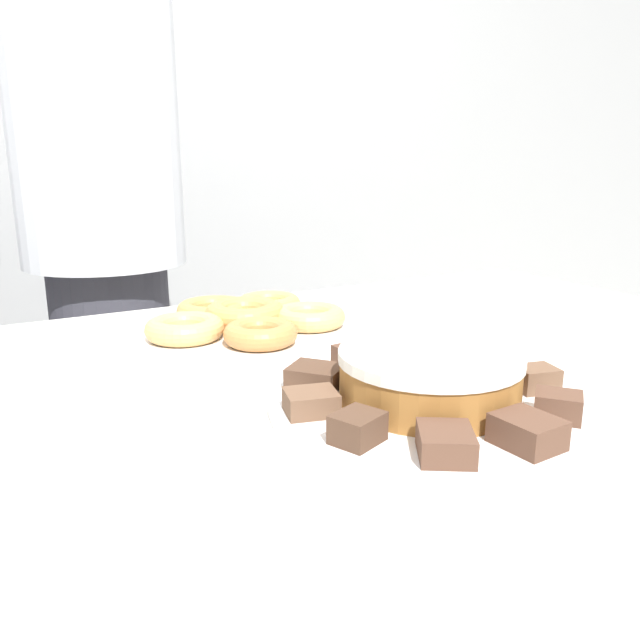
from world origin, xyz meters
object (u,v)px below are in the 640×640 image
object	(u,v)px
person_standing	(105,243)
plate_cake	(428,405)
napkin	(562,323)
plate_donuts	(246,329)
frosted_cake	(429,376)

from	to	relation	value
person_standing	plate_cake	distance (m)	1.05
plate_cake	napkin	xyz separation A→B (m)	(0.42, 0.17, -0.00)
person_standing	plate_donuts	size ratio (longest dim) A/B	4.34
plate_donuts	frosted_cake	xyz separation A→B (m)	(0.05, -0.39, 0.03)
person_standing	plate_donuts	xyz separation A→B (m)	(0.08, -0.65, -0.07)
plate_cake	person_standing	bearing A→B (deg)	96.98
frosted_cake	napkin	xyz separation A→B (m)	(0.42, 0.17, -0.04)
plate_donuts	frosted_cake	distance (m)	0.39
person_standing	napkin	xyz separation A→B (m)	(0.55, -0.87, -0.07)
frosted_cake	napkin	distance (m)	0.46
frosted_cake	plate_cake	bearing A→B (deg)	0.00
frosted_cake	plate_donuts	bearing A→B (deg)	97.00
plate_donuts	frosted_cake	world-z (taller)	frosted_cake
frosted_cake	napkin	size ratio (longest dim) A/B	1.16
plate_cake	plate_donuts	size ratio (longest dim) A/B	0.94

